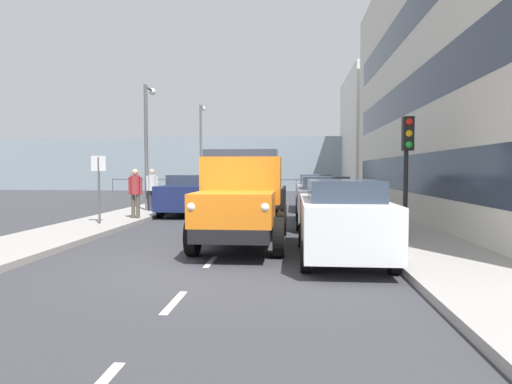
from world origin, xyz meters
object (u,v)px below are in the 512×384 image
at_px(car_silver_kerbside_2, 315,192).
at_px(car_grey_kerbside_1, 323,200).
at_px(pedestrian_with_bag, 135,189).
at_px(pedestrian_near_railing, 152,186).
at_px(truck_vintage_orange, 242,200).
at_px(lamp_post_promenade, 147,135).
at_px(car_white_kerbside_near, 342,218).
at_px(car_navy_oppositeside_0, 190,194).
at_px(street_sign, 99,178).
at_px(traffic_light_near, 407,150).
at_px(lamp_post_far, 201,141).

bearing_deg(car_silver_kerbside_2, car_grey_kerbside_1, 90.00).
height_order(pedestrian_with_bag, pedestrian_near_railing, pedestrian_near_railing).
distance_m(truck_vintage_orange, pedestrian_with_bag, 6.49).
height_order(car_grey_kerbside_1, car_silver_kerbside_2, same).
bearing_deg(car_silver_kerbside_2, lamp_post_promenade, 16.16).
bearing_deg(lamp_post_promenade, car_grey_kerbside_1, 154.32).
relative_size(car_white_kerbside_near, pedestrian_with_bag, 2.37).
distance_m(car_silver_kerbside_2, pedestrian_with_bag, 8.73).
bearing_deg(truck_vintage_orange, pedestrian_with_bag, -45.73).
bearing_deg(car_grey_kerbside_1, car_white_kerbside_near, 90.00).
xyz_separation_m(car_silver_kerbside_2, car_navy_oppositeside_0, (5.54, 2.42, 0.00)).
relative_size(pedestrian_with_bag, street_sign, 0.81).
distance_m(pedestrian_with_bag, street_sign, 1.85).
bearing_deg(car_grey_kerbside_1, car_navy_oppositeside_0, -31.14).
relative_size(traffic_light_near, lamp_post_far, 0.50).
bearing_deg(pedestrian_with_bag, truck_vintage_orange, 134.27).
height_order(lamp_post_far, street_sign, lamp_post_far).
bearing_deg(car_navy_oppositeside_0, car_white_kerbside_near, 121.59).
bearing_deg(lamp_post_far, car_silver_kerbside_2, 128.18).
height_order(car_navy_oppositeside_0, pedestrian_near_railing, pedestrian_near_railing).
distance_m(lamp_post_promenade, street_sign, 5.25).
bearing_deg(traffic_light_near, pedestrian_near_railing, -34.87).
height_order(car_white_kerbside_near, lamp_post_far, lamp_post_far).
height_order(car_silver_kerbside_2, street_sign, street_sign).
distance_m(car_silver_kerbside_2, traffic_light_near, 9.31).
xyz_separation_m(truck_vintage_orange, car_white_kerbside_near, (-2.33, 1.38, -0.28)).
bearing_deg(traffic_light_near, truck_vintage_orange, 14.10).
relative_size(car_navy_oppositeside_0, lamp_post_far, 0.72).
xyz_separation_m(truck_vintage_orange, car_silver_kerbside_2, (-2.33, -10.04, -0.28)).
bearing_deg(street_sign, car_silver_kerbside_2, -136.45).
relative_size(car_silver_kerbside_2, lamp_post_promenade, 0.72).
bearing_deg(lamp_post_promenade, pedestrian_with_bag, 100.99).
height_order(truck_vintage_orange, pedestrian_with_bag, truck_vintage_orange).
bearing_deg(lamp_post_promenade, lamp_post_far, -89.33).
distance_m(pedestrian_near_railing, street_sign, 4.54).
relative_size(car_white_kerbside_near, car_grey_kerbside_1, 0.96).
xyz_separation_m(car_grey_kerbside_1, car_navy_oppositeside_0, (5.54, -3.35, 0.00)).
bearing_deg(car_white_kerbside_near, car_navy_oppositeside_0, -58.41).
relative_size(car_grey_kerbside_1, traffic_light_near, 1.40).
bearing_deg(car_white_kerbside_near, lamp_post_promenade, -51.05).
relative_size(pedestrian_near_railing, lamp_post_far, 0.28).
height_order(car_white_kerbside_near, car_navy_oppositeside_0, same).
bearing_deg(pedestrian_with_bag, car_grey_kerbside_1, 176.91).
distance_m(car_white_kerbside_near, car_grey_kerbside_1, 5.66).
relative_size(car_navy_oppositeside_0, pedestrian_with_bag, 2.54).
bearing_deg(truck_vintage_orange, pedestrian_near_railing, -57.08).
bearing_deg(car_white_kerbside_near, car_grey_kerbside_1, -90.00).
bearing_deg(truck_vintage_orange, traffic_light_near, -165.90).
xyz_separation_m(truck_vintage_orange, car_navy_oppositeside_0, (3.21, -7.62, -0.28)).
bearing_deg(truck_vintage_orange, car_white_kerbside_near, 149.29).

